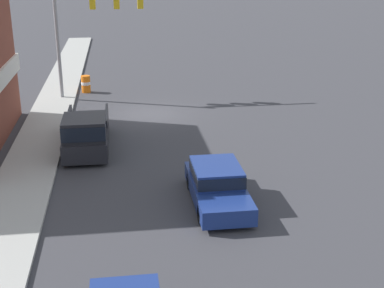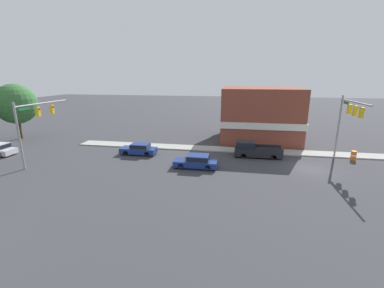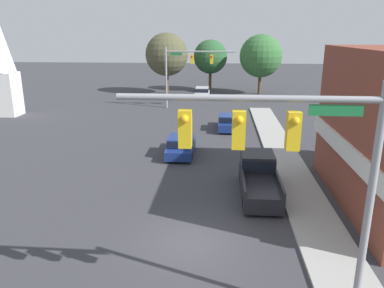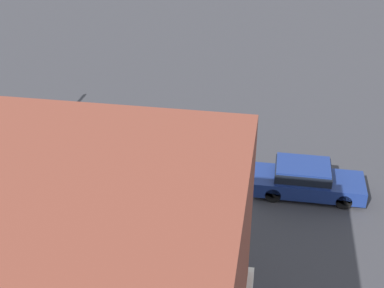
# 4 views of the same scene
# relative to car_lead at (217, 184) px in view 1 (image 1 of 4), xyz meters

# --- Properties ---
(ground_plane) EXTENTS (200.00, 200.00, 0.00)m
(ground_plane) POSITION_rel_car_lead_xyz_m (1.75, -12.02, -0.75)
(ground_plane) COLOR #38383D
(sidewalk_curb) EXTENTS (2.40, 60.00, 0.14)m
(sidewalk_curb) POSITION_rel_car_lead_xyz_m (7.45, -12.02, -0.68)
(sidewalk_curb) COLOR #9E9E99
(sidewalk_curb) RESTS_ON ground
(near_signal_assembly) EXTENTS (7.14, 0.49, 7.47)m
(near_signal_assembly) POSITION_rel_car_lead_xyz_m (4.74, -16.22, 4.74)
(near_signal_assembly) COLOR gray
(near_signal_assembly) RESTS_ON ground
(car_lead) EXTENTS (1.87, 4.65, 1.43)m
(car_lead) POSITION_rel_car_lead_xyz_m (0.00, 0.00, 0.00)
(car_lead) COLOR black
(car_lead) RESTS_ON ground
(pickup_truck_parked) EXTENTS (1.98, 5.64, 1.94)m
(pickup_truck_parked) POSITION_rel_car_lead_xyz_m (5.06, -6.22, 0.20)
(pickup_truck_parked) COLOR black
(pickup_truck_parked) RESTS_ON ground
(construction_barrel) EXTENTS (0.62, 0.62, 1.13)m
(construction_barrel) POSITION_rel_car_lead_xyz_m (5.65, -17.78, -0.18)
(construction_barrel) COLOR orange
(construction_barrel) RESTS_ON ground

